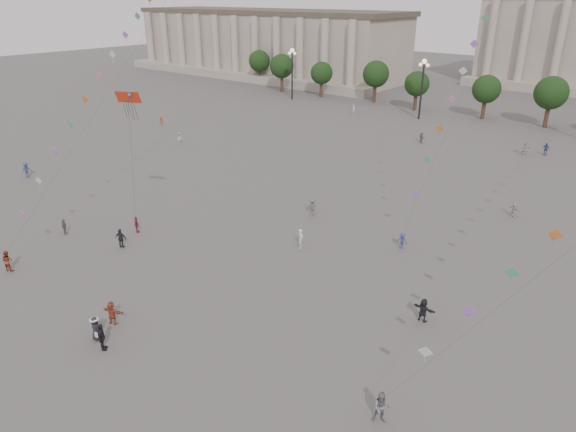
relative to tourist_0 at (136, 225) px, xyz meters
The scene contains 26 objects.
ground 15.82m from the tourist_0, 29.98° to the right, with size 360.00×360.00×0.00m, color #504D4B.
hall_west 105.89m from the tourist_0, 125.49° to the left, with size 84.00×26.22×17.20m.
tree_row 71.57m from the tourist_0, 78.95° to the left, with size 137.12×5.12×8.00m.
lamp_post_far_west 69.86m from the tourist_0, 116.76° to the left, with size 2.00×0.90×10.65m.
lamp_post_mid_west 62.46m from the tourist_0, 91.21° to the left, with size 2.00×0.90×10.65m.
person_crowd_0 57.32m from the tourist_0, 66.30° to the left, with size 1.05×0.44×1.79m, color #364E7A.
person_crowd_1 31.38m from the tourist_0, 133.10° to the left, with size 0.92×0.72×1.90m, color silver.
person_crowd_2 44.32m from the tourist_0, 139.39° to the left, with size 0.97×0.55×1.49m, color brown.
person_crowd_3 28.09m from the tourist_0, ahead, with size 1.64×0.52×1.76m, color #232228.
person_crowd_4 54.81m from the tourist_0, 67.79° to the left, with size 1.79×0.57×1.94m, color beige.
person_crowd_5 24.21m from the tourist_0, behind, with size 1.26×0.72×1.94m, color navy.
person_crowd_6 17.58m from the tourist_0, 53.01° to the left, with size 1.25×0.72×1.94m, color #5B5A5F.
person_crowd_7 38.06m from the tourist_0, 45.44° to the left, with size 1.40×0.45×1.51m, color #BABAB5.
person_crowd_10 58.86m from the tourist_0, 102.27° to the left, with size 0.68×0.45×1.87m, color silver.
person_crowd_12 47.80m from the tourist_0, 82.24° to the left, with size 1.52×0.48×1.64m, color slate.
person_crowd_13 16.05m from the tourist_0, 27.94° to the left, with size 0.67×0.44×1.84m, color silver.
tourist_0 is the anchor object (origin of this frame).
tourist_1 17.95m from the tourist_0, 42.06° to the right, with size 1.13×0.47×1.93m, color black.
tourist_2 15.07m from the tourist_0, 41.47° to the right, with size 1.63×0.52×1.75m, color #A0442B.
tourist_3 6.80m from the tourist_0, 137.21° to the right, with size 0.92×0.38×1.57m, color slate.
tourist_4 3.26m from the tourist_0, 59.54° to the right, with size 1.07×0.45×1.83m, color black.
kite_flyer_0 11.40m from the tourist_0, 99.73° to the right, with size 0.89×0.70×1.84m, color brown.
kite_flyer_1 25.06m from the tourist_0, 31.78° to the left, with size 0.99×0.57×1.53m, color navy.
kite_flyer_2 30.81m from the tourist_0, 11.03° to the right, with size 0.92×0.72×1.90m, color slate.
hat_person 16.77m from the tourist_0, 44.19° to the right, with size 0.84×0.60×1.70m.
dragon_kite 11.64m from the tourist_0, ahead, with size 2.20×1.44×12.07m.
Camera 1 is at (26.07, -17.33, 21.20)m, focal length 32.00 mm.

